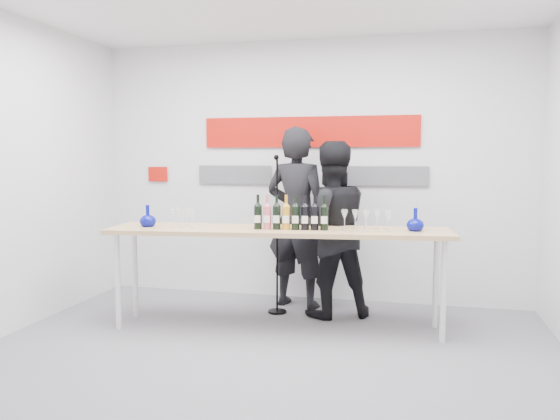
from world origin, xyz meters
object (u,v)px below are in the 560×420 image
Objects in this scene: presenter_left at (297,218)px; presenter_right at (330,229)px; tasting_table at (278,236)px; mic_stand at (277,265)px.

presenter_right is (0.40, -0.28, -0.08)m from presenter_left.
presenter_left is (0.02, 0.83, 0.09)m from tasting_table.
tasting_table is 1.67× the size of presenter_left.
presenter_right is 1.08× the size of mic_stand.
tasting_table is 0.66m from mic_stand.
presenter_right is at bearing 158.82° from presenter_left.
presenter_left is 0.60m from mic_stand.
tasting_table is at bearing 28.31° from presenter_right.
presenter_left reaches higher than mic_stand.
presenter_right is 0.68m from mic_stand.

